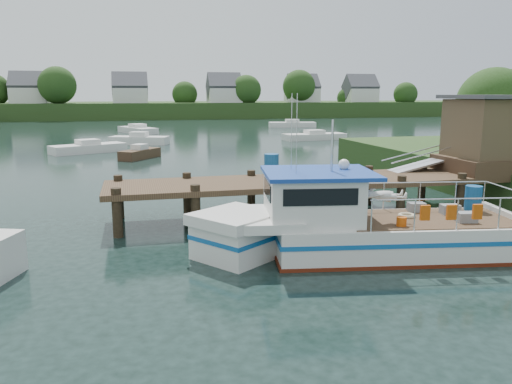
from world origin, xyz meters
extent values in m
plane|color=black|center=(0.00, 0.00, 0.00)|extent=(160.00, 160.00, 0.00)
cylinder|color=#332114|center=(14.00, 6.00, 1.52)|extent=(0.50, 0.50, 3.05)
sphere|color=#234217|center=(14.00, 6.00, 3.96)|extent=(3.90, 3.90, 3.90)
cube|color=#2A441C|center=(0.00, 84.00, 1.40)|extent=(140.00, 24.00, 3.00)
cylinder|color=#332114|center=(-17.00, 75.00, 2.40)|extent=(0.60, 0.60, 4.80)
sphere|color=#234217|center=(-17.00, 75.00, 5.95)|extent=(6.34, 6.34, 6.34)
cylinder|color=#332114|center=(-6.00, 77.00, 1.50)|extent=(0.60, 0.60, 3.00)
sphere|color=#234217|center=(-6.00, 77.00, 3.72)|extent=(3.96, 3.96, 3.96)
cylinder|color=#332114|center=(5.00, 79.00, 1.80)|extent=(0.60, 0.60, 3.60)
sphere|color=#234217|center=(5.00, 79.00, 4.46)|extent=(4.75, 4.75, 4.75)
cylinder|color=#332114|center=(16.00, 75.00, 2.10)|extent=(0.60, 0.60, 4.20)
sphere|color=#234217|center=(16.00, 75.00, 5.21)|extent=(5.54, 5.54, 5.54)
cylinder|color=#332114|center=(27.00, 77.00, 2.40)|extent=(0.60, 0.60, 4.80)
sphere|color=#234217|center=(27.00, 77.00, 5.95)|extent=(6.34, 6.34, 6.34)
cylinder|color=#332114|center=(38.00, 79.00, 1.50)|extent=(0.60, 0.60, 3.00)
sphere|color=#234217|center=(38.00, 79.00, 3.72)|extent=(3.96, 3.96, 3.96)
cylinder|color=#332114|center=(49.00, 75.00, 1.80)|extent=(0.60, 0.60, 3.60)
sphere|color=#234217|center=(49.00, 75.00, 4.46)|extent=(4.75, 4.75, 4.75)
cube|color=silver|center=(-22.00, 78.00, 4.00)|extent=(6.00, 5.00, 3.00)
cube|color=#47474C|center=(-22.00, 78.00, 5.90)|extent=(6.20, 5.09, 5.09)
cube|color=silver|center=(-5.00, 77.00, 4.00)|extent=(6.00, 5.00, 3.00)
cube|color=#47474C|center=(-5.00, 77.00, 5.90)|extent=(6.20, 5.09, 5.09)
cube|color=silver|center=(12.00, 76.00, 4.00)|extent=(6.00, 5.00, 3.00)
cube|color=#47474C|center=(12.00, 76.00, 5.90)|extent=(6.20, 5.09, 5.09)
cube|color=silver|center=(28.00, 78.00, 4.00)|extent=(6.00, 5.00, 3.00)
cube|color=#47474C|center=(28.00, 78.00, 5.90)|extent=(6.20, 5.09, 5.09)
cube|color=silver|center=(40.00, 77.00, 4.00)|extent=(6.00, 5.00, 3.00)
cube|color=#47474C|center=(40.00, 77.00, 5.90)|extent=(6.20, 5.09, 5.09)
cube|color=#463321|center=(2.00, 0.00, 1.30)|extent=(16.00, 3.00, 0.20)
cylinder|color=black|center=(-5.50, -1.30, 0.65)|extent=(0.32, 0.32, 1.90)
cylinder|color=black|center=(-5.50, 1.30, 0.65)|extent=(0.32, 0.32, 1.90)
cylinder|color=black|center=(-3.00, -1.30, 0.65)|extent=(0.32, 0.32, 1.90)
cylinder|color=black|center=(-3.00, 1.30, 0.65)|extent=(0.32, 0.32, 1.90)
cylinder|color=black|center=(-0.50, -1.30, 0.65)|extent=(0.32, 0.32, 1.90)
cylinder|color=black|center=(-0.50, 1.30, 0.65)|extent=(0.32, 0.32, 1.90)
cylinder|color=black|center=(2.00, -1.30, 0.65)|extent=(0.32, 0.32, 1.90)
cylinder|color=black|center=(2.00, 1.30, 0.65)|extent=(0.32, 0.32, 1.90)
cylinder|color=black|center=(4.50, -1.30, 0.65)|extent=(0.32, 0.32, 1.90)
cylinder|color=black|center=(4.50, 1.30, 0.65)|extent=(0.32, 0.32, 1.90)
cylinder|color=black|center=(7.00, -1.30, 0.65)|extent=(0.32, 0.32, 1.90)
cylinder|color=black|center=(7.00, 1.30, 0.65)|extent=(0.32, 0.32, 1.90)
cylinder|color=black|center=(9.50, 1.30, 0.65)|extent=(0.32, 0.32, 1.90)
cube|color=#463321|center=(9.00, 0.00, 1.70)|extent=(3.20, 3.00, 0.60)
cube|color=brown|center=(9.00, 0.00, 3.10)|extent=(2.60, 2.60, 2.40)
cube|color=#47474C|center=(9.00, 0.00, 4.40)|extent=(3.00, 3.00, 0.15)
cube|color=#A5A8AD|center=(6.70, 0.90, 1.65)|extent=(3.34, 0.90, 0.79)
cylinder|color=silver|center=(6.70, 0.50, 2.15)|extent=(3.34, 0.05, 0.76)
cylinder|color=silver|center=(6.70, 1.30, 2.15)|extent=(3.34, 0.05, 0.76)
cube|color=slate|center=(1.00, -1.00, 1.56)|extent=(0.60, 0.40, 0.30)
cube|color=slate|center=(2.00, -0.80, 1.56)|extent=(0.60, 0.40, 0.30)
cylinder|color=#C44D0B|center=(3.00, -1.10, 1.55)|extent=(0.30, 0.30, 0.28)
cylinder|color=navy|center=(0.20, 0.90, 1.84)|extent=(0.56, 0.56, 0.85)
cube|color=silver|center=(2.10, -4.92, 0.51)|extent=(6.93, 3.65, 1.01)
cube|color=silver|center=(-2.24, -4.22, 0.51)|extent=(2.61, 2.61, 1.01)
cube|color=silver|center=(-2.24, -4.22, 1.14)|extent=(2.87, 2.84, 0.31)
cube|color=silver|center=(-1.37, -4.36, 1.12)|extent=(2.14, 2.75, 0.26)
cube|color=#14589D|center=(2.10, -4.92, 0.63)|extent=(7.03, 3.70, 0.12)
cube|color=#14589D|center=(-2.24, -4.22, 0.63)|extent=(2.65, 2.65, 0.12)
cube|color=#591C0C|center=(2.10, -4.92, 0.04)|extent=(7.02, 3.69, 0.12)
cube|color=#463321|center=(3.14, -5.09, 1.02)|extent=(5.07, 3.10, 0.04)
cube|color=silver|center=(5.49, -5.46, 0.59)|extent=(0.59, 2.63, 1.19)
cube|color=silver|center=(-0.16, -4.56, 1.67)|extent=(2.80, 2.65, 1.32)
cube|color=black|center=(-0.34, -5.69, 1.94)|extent=(1.92, 0.34, 0.44)
cube|color=black|center=(0.03, -3.42, 1.94)|extent=(1.92, 0.34, 0.44)
cube|color=black|center=(-1.38, -4.36, 1.94)|extent=(0.29, 1.57, 0.44)
cube|color=#183D98|center=(0.02, -4.58, 2.37)|extent=(3.36, 2.99, 0.11)
cylinder|color=silver|center=(0.37, -4.64, 3.12)|extent=(0.08, 0.08, 1.41)
cylinder|color=silver|center=(-0.75, -4.91, 3.47)|extent=(0.02, 0.02, 2.11)
cylinder|color=silver|center=(-0.61, -4.04, 3.47)|extent=(0.02, 0.02, 2.11)
sphere|color=silver|center=(0.86, -4.36, 2.55)|extent=(0.36, 0.36, 0.32)
cylinder|color=silver|center=(3.08, -6.31, 1.85)|extent=(4.35, 0.74, 0.04)
cylinder|color=silver|center=(3.47, -3.91, 1.85)|extent=(4.35, 0.74, 0.04)
cylinder|color=silver|center=(5.47, -5.46, 1.85)|extent=(0.42, 2.39, 0.04)
cylinder|color=silver|center=(0.95, -5.96, 1.43)|extent=(0.04, 0.04, 0.84)
cylinder|color=silver|center=(1.34, -3.57, 1.43)|extent=(0.04, 0.04, 0.84)
cylinder|color=silver|center=(2.08, -6.15, 1.43)|extent=(0.04, 0.04, 0.84)
cylinder|color=silver|center=(2.47, -3.75, 1.43)|extent=(0.04, 0.04, 0.84)
cylinder|color=silver|center=(3.21, -6.33, 1.43)|extent=(0.04, 0.04, 0.84)
cylinder|color=silver|center=(3.60, -3.93, 1.43)|extent=(0.04, 0.04, 0.84)
cylinder|color=silver|center=(4.34, -6.51, 1.43)|extent=(0.04, 0.04, 0.84)
cylinder|color=silver|center=(4.73, -4.11, 1.43)|extent=(0.04, 0.04, 0.84)
cylinder|color=silver|center=(5.64, -4.26, 1.43)|extent=(0.04, 0.04, 0.84)
cube|color=slate|center=(3.93, -5.75, 1.17)|extent=(0.58, 0.43, 0.28)
cube|color=slate|center=(4.08, -4.79, 1.17)|extent=(0.58, 0.43, 0.28)
cube|color=slate|center=(3.27, -4.31, 1.17)|extent=(0.53, 0.41, 0.28)
cylinder|color=navy|center=(5.01, -4.59, 1.41)|extent=(0.56, 0.56, 0.77)
cylinder|color=#C44D0B|center=(1.98, -5.70, 1.15)|extent=(0.30, 0.30, 0.26)
torus|color=#BFB28C|center=(2.65, -4.83, 1.07)|extent=(0.56, 0.56, 0.11)
cube|color=#C44D0B|center=(2.34, -6.21, 1.50)|extent=(0.26, 0.13, 0.40)
cube|color=#C44D0B|center=(3.04, -6.32, 1.50)|extent=(0.26, 0.13, 0.40)
cube|color=#C44D0B|center=(3.73, -6.43, 1.50)|extent=(0.26, 0.13, 0.40)
imported|color=silver|center=(1.54, -5.10, 1.79)|extent=(0.45, 0.61, 1.55)
cube|color=#463321|center=(-4.47, 18.84, 0.32)|extent=(3.06, 3.54, 0.65)
cube|color=silver|center=(-4.47, 18.84, 0.82)|extent=(1.27, 1.30, 0.42)
cube|color=silver|center=(16.51, 48.65, 0.34)|extent=(6.61, 3.22, 0.68)
cube|color=silver|center=(16.51, 48.65, 0.86)|extent=(2.01, 1.80, 0.44)
cube|color=silver|center=(-8.32, 23.44, 0.33)|extent=(5.89, 4.27, 0.66)
cube|color=silver|center=(-8.32, 23.44, 0.83)|extent=(2.02, 1.92, 0.42)
cube|color=silver|center=(-4.34, 29.15, 0.36)|extent=(5.46, 3.42, 0.72)
cube|color=silver|center=(-4.34, 29.15, 0.91)|extent=(1.79, 1.66, 0.47)
cube|color=silver|center=(12.70, 29.70, 0.31)|extent=(6.41, 2.73, 0.62)
cube|color=silver|center=(12.70, 29.70, 0.78)|extent=(1.89, 1.66, 0.40)
cube|color=silver|center=(-4.33, 42.77, 0.34)|extent=(4.63, 6.69, 0.69)
cube|color=silver|center=(-4.33, 42.77, 0.86)|extent=(2.13, 2.26, 0.44)
camera|label=1|loc=(-4.90, -17.32, 4.51)|focal=35.00mm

